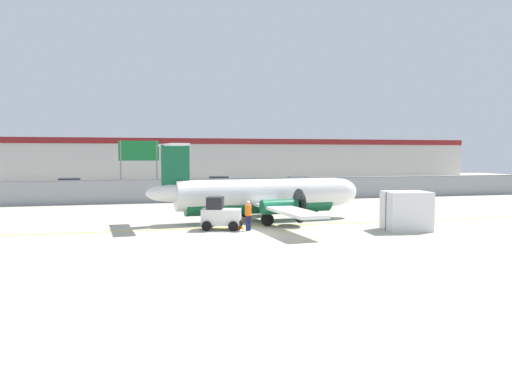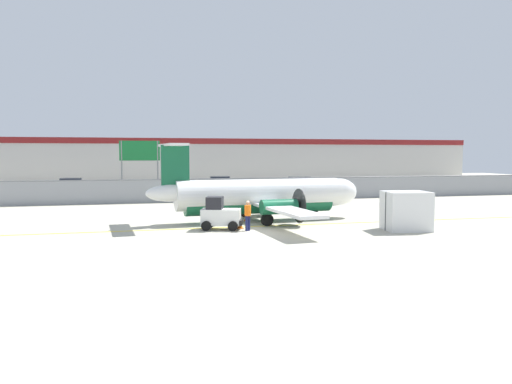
{
  "view_description": "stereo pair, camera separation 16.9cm",
  "coord_description": "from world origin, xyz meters",
  "px_view_note": "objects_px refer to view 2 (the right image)",
  "views": [
    {
      "loc": [
        -6.89,
        -26.55,
        4.33
      ],
      "look_at": [
        1.21,
        5.25,
        1.8
      ],
      "focal_mm": 35.0,
      "sensor_mm": 36.0,
      "label": 1
    },
    {
      "loc": [
        -6.73,
        -26.59,
        4.33
      ],
      "look_at": [
        1.21,
        5.25,
        1.8
      ],
      "focal_mm": 35.0,
      "sensor_mm": 36.0,
      "label": 2
    }
  ],
  "objects_px": {
    "baggage_tug": "(220,215)",
    "highway_sign": "(140,156)",
    "commuter_airplane": "(263,196)",
    "parked_car_1": "(166,189)",
    "cargo_container": "(406,211)",
    "parked_car_3": "(299,184)",
    "parked_car_0": "(70,185)",
    "traffic_cone_near_left": "(247,216)",
    "ground_crew_worker": "(248,214)",
    "parked_car_2": "(221,183)",
    "traffic_cone_near_right": "(240,223)"
  },
  "relations": [
    {
      "from": "baggage_tug",
      "to": "highway_sign",
      "type": "height_order",
      "value": "highway_sign"
    },
    {
      "from": "commuter_airplane",
      "to": "parked_car_1",
      "type": "relative_size",
      "value": 3.78
    },
    {
      "from": "cargo_container",
      "to": "parked_car_3",
      "type": "bearing_deg",
      "value": 90.57
    },
    {
      "from": "parked_car_3",
      "to": "cargo_container",
      "type": "bearing_deg",
      "value": 80.86
    },
    {
      "from": "baggage_tug",
      "to": "parked_car_0",
      "type": "xyz_separation_m",
      "value": [
        -11.38,
        29.14,
        0.04
      ]
    },
    {
      "from": "cargo_container",
      "to": "parked_car_3",
      "type": "height_order",
      "value": "cargo_container"
    },
    {
      "from": "baggage_tug",
      "to": "parked_car_1",
      "type": "distance_m",
      "value": 21.82
    },
    {
      "from": "traffic_cone_near_left",
      "to": "parked_car_3",
      "type": "relative_size",
      "value": 0.15
    },
    {
      "from": "parked_car_1",
      "to": "parked_car_3",
      "type": "distance_m",
      "value": 15.8
    },
    {
      "from": "parked_car_1",
      "to": "highway_sign",
      "type": "bearing_deg",
      "value": -131.08
    },
    {
      "from": "cargo_container",
      "to": "parked_car_0",
      "type": "relative_size",
      "value": 0.62
    },
    {
      "from": "ground_crew_worker",
      "to": "highway_sign",
      "type": "relative_size",
      "value": 0.31
    },
    {
      "from": "ground_crew_worker",
      "to": "parked_car_2",
      "type": "xyz_separation_m",
      "value": [
        3.76,
        30.19,
        -0.06
      ]
    },
    {
      "from": "parked_car_0",
      "to": "ground_crew_worker",
      "type": "bearing_deg",
      "value": 110.39
    },
    {
      "from": "parked_car_1",
      "to": "parked_car_2",
      "type": "bearing_deg",
      "value": 46.24
    },
    {
      "from": "traffic_cone_near_left",
      "to": "parked_car_0",
      "type": "bearing_deg",
      "value": 117.89
    },
    {
      "from": "baggage_tug",
      "to": "parked_car_2",
      "type": "relative_size",
      "value": 0.59
    },
    {
      "from": "ground_crew_worker",
      "to": "baggage_tug",
      "type": "bearing_deg",
      "value": 17.67
    },
    {
      "from": "ground_crew_worker",
      "to": "parked_car_2",
      "type": "relative_size",
      "value": 0.39
    },
    {
      "from": "ground_crew_worker",
      "to": "traffic_cone_near_left",
      "type": "distance_m",
      "value": 4.29
    },
    {
      "from": "parked_car_0",
      "to": "parked_car_1",
      "type": "bearing_deg",
      "value": 140.25
    },
    {
      "from": "commuter_airplane",
      "to": "parked_car_2",
      "type": "height_order",
      "value": "commuter_airplane"
    },
    {
      "from": "ground_crew_worker",
      "to": "traffic_cone_near_left",
      "type": "height_order",
      "value": "ground_crew_worker"
    },
    {
      "from": "traffic_cone_near_right",
      "to": "parked_car_0",
      "type": "relative_size",
      "value": 0.15
    },
    {
      "from": "baggage_tug",
      "to": "parked_car_1",
      "type": "relative_size",
      "value": 0.6
    },
    {
      "from": "highway_sign",
      "to": "commuter_airplane",
      "type": "bearing_deg",
      "value": -64.68
    },
    {
      "from": "parked_car_0",
      "to": "parked_car_2",
      "type": "bearing_deg",
      "value": 177.84
    },
    {
      "from": "highway_sign",
      "to": "cargo_container",
      "type": "bearing_deg",
      "value": -56.47
    },
    {
      "from": "commuter_airplane",
      "to": "parked_car_3",
      "type": "distance_m",
      "value": 25.24
    },
    {
      "from": "traffic_cone_near_right",
      "to": "cargo_container",
      "type": "bearing_deg",
      "value": -18.2
    },
    {
      "from": "baggage_tug",
      "to": "ground_crew_worker",
      "type": "relative_size",
      "value": 1.5
    },
    {
      "from": "commuter_airplane",
      "to": "parked_car_3",
      "type": "relative_size",
      "value": 3.77
    },
    {
      "from": "traffic_cone_near_left",
      "to": "parked_car_0",
      "type": "distance_m",
      "value": 29.3
    },
    {
      "from": "commuter_airplane",
      "to": "ground_crew_worker",
      "type": "xyz_separation_m",
      "value": [
        -1.92,
        -3.82,
        -0.65
      ]
    },
    {
      "from": "parked_car_2",
      "to": "highway_sign",
      "type": "distance_m",
      "value": 14.46
    },
    {
      "from": "cargo_container",
      "to": "parked_car_1",
      "type": "relative_size",
      "value": 0.62
    },
    {
      "from": "ground_crew_worker",
      "to": "parked_car_3",
      "type": "relative_size",
      "value": 0.4
    },
    {
      "from": "baggage_tug",
      "to": "parked_car_3",
      "type": "distance_m",
      "value": 29.32
    },
    {
      "from": "parked_car_1",
      "to": "highway_sign",
      "type": "xyz_separation_m",
      "value": [
        -2.51,
        -3.06,
        3.24
      ]
    },
    {
      "from": "highway_sign",
      "to": "parked_car_1",
      "type": "bearing_deg",
      "value": 50.61
    },
    {
      "from": "baggage_tug",
      "to": "cargo_container",
      "type": "relative_size",
      "value": 0.97
    },
    {
      "from": "parked_car_0",
      "to": "parked_car_2",
      "type": "xyz_separation_m",
      "value": [
        16.56,
        0.16,
        0.0
      ]
    },
    {
      "from": "parked_car_3",
      "to": "baggage_tug",
      "type": "bearing_deg",
      "value": 60.04
    },
    {
      "from": "baggage_tug",
      "to": "traffic_cone_near_right",
      "type": "xyz_separation_m",
      "value": [
        1.19,
        0.11,
        -0.54
      ]
    },
    {
      "from": "baggage_tug",
      "to": "parked_car_2",
      "type": "bearing_deg",
      "value": 97.94
    },
    {
      "from": "cargo_container",
      "to": "parked_car_3",
      "type": "distance_m",
      "value": 29.02
    },
    {
      "from": "traffic_cone_near_right",
      "to": "parked_car_1",
      "type": "distance_m",
      "value": 21.85
    },
    {
      "from": "parked_car_1",
      "to": "traffic_cone_near_left",
      "type": "bearing_deg",
      "value": -79.69
    },
    {
      "from": "cargo_container",
      "to": "traffic_cone_near_right",
      "type": "distance_m",
      "value": 9.47
    },
    {
      "from": "cargo_container",
      "to": "highway_sign",
      "type": "relative_size",
      "value": 0.48
    }
  ]
}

